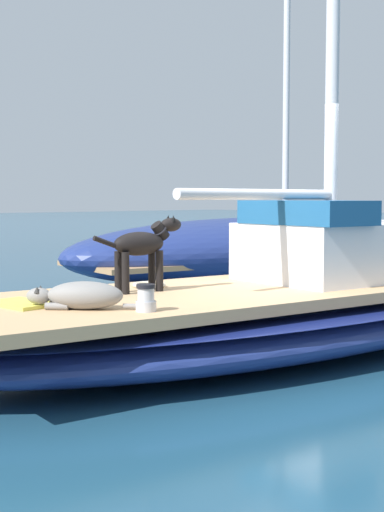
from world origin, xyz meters
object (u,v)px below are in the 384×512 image
object	(u,v)px
sailboat_main	(265,318)
dog_grey	(80,296)
coiled_rope	(149,285)
deck_towel	(21,304)
deck_winch	(146,299)
moored_boat_port_side	(253,249)
dog_black	(143,246)

from	to	relation	value
sailboat_main	dog_grey	size ratio (longest dim) A/B	9.67
dog_grey	coiled_rope	distance (m)	1.49
dog_grey	coiled_rope	xyz separation A→B (m)	(-0.70, 1.31, -0.08)
deck_towel	coiled_rope	bearing A→B (deg)	97.81
sailboat_main	dog_grey	bearing A→B (deg)	-90.07
deck_towel	sailboat_main	bearing A→B (deg)	78.51
deck_winch	moored_boat_port_side	bearing A→B (deg)	125.29
deck_towel	moored_boat_port_side	size ratio (longest dim) A/B	0.07
deck_winch	deck_towel	distance (m)	1.07
dog_grey	deck_winch	size ratio (longest dim) A/B	3.71
dog_black	coiled_rope	world-z (taller)	dog_black
dog_grey	dog_black	world-z (taller)	dog_black
coiled_rope	moored_boat_port_side	distance (m)	6.21
coiled_rope	deck_towel	size ratio (longest dim) A/B	0.58
sailboat_main	moored_boat_port_side	world-z (taller)	moored_boat_port_side
deck_winch	moored_boat_port_side	xyz separation A→B (m)	(-4.44, 6.27, -0.15)
dog_grey	coiled_rope	bearing A→B (deg)	118.29
dog_grey	dog_black	bearing A→B (deg)	114.82
deck_winch	coiled_rope	world-z (taller)	deck_winch
sailboat_main	coiled_rope	bearing A→B (deg)	-128.20
sailboat_main	moored_boat_port_side	xyz separation A→B (m)	(-4.01, 4.37, 0.27)
dog_grey	deck_towel	world-z (taller)	dog_grey
deck_winch	coiled_rope	bearing A→B (deg)	138.50
sailboat_main	deck_winch	bearing A→B (deg)	-77.13
deck_winch	sailboat_main	bearing A→B (deg)	102.87
deck_winch	coiled_rope	xyz separation A→B (m)	(-1.14, 1.01, -0.08)
dog_grey	coiled_rope	size ratio (longest dim) A/B	2.40
dog_black	moored_boat_port_side	xyz separation A→B (m)	(-3.52, 5.52, -0.47)
coiled_rope	sailboat_main	bearing A→B (deg)	51.80
dog_grey	moored_boat_port_side	xyz separation A→B (m)	(-4.00, 6.57, -0.16)
dog_grey	deck_winch	xyz separation A→B (m)	(0.44, 0.30, -0.01)
sailboat_main	dog_black	world-z (taller)	dog_black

